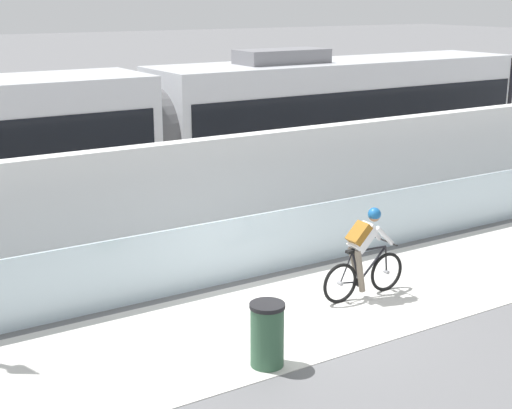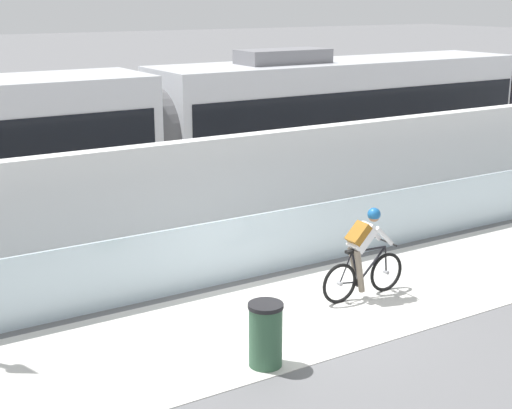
% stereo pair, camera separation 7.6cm
% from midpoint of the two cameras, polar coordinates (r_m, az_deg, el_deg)
% --- Properties ---
extents(ground_plane, '(200.00, 200.00, 0.00)m').
position_cam_midpoint_polar(ground_plane, '(12.59, 2.80, -8.40)').
color(ground_plane, slate).
extents(bike_path_deck, '(32.00, 3.20, 0.01)m').
position_cam_midpoint_polar(bike_path_deck, '(12.59, 2.80, -8.38)').
color(bike_path_deck, silver).
rests_on(bike_path_deck, ground).
extents(glass_parapet, '(32.00, 0.05, 1.22)m').
position_cam_midpoint_polar(glass_parapet, '(13.82, -1.54, -3.45)').
color(glass_parapet, silver).
rests_on(glass_parapet, ground).
extents(concrete_barrier_wall, '(32.00, 0.36, 2.37)m').
position_cam_midpoint_polar(concrete_barrier_wall, '(15.17, -5.01, 0.50)').
color(concrete_barrier_wall, white).
rests_on(concrete_barrier_wall, ground).
extents(tram_rail_near, '(32.00, 0.08, 0.01)m').
position_cam_midpoint_polar(tram_rail_near, '(17.66, -8.60, -1.42)').
color(tram_rail_near, '#595654').
rests_on(tram_rail_near, ground).
extents(tram_rail_far, '(32.00, 0.08, 0.01)m').
position_cam_midpoint_polar(tram_rail_far, '(18.93, -10.35, -0.33)').
color(tram_rail_far, '#595654').
rests_on(tram_rail_far, ground).
extents(tram, '(22.56, 2.54, 3.81)m').
position_cam_midpoint_polar(tram, '(18.06, -8.23, 5.15)').
color(tram, silver).
rests_on(tram, ground).
extents(cyclist_on_bike, '(1.77, 0.58, 1.61)m').
position_cam_midpoint_polar(cyclist_on_bike, '(13.13, 8.12, -3.76)').
color(cyclist_on_bike, black).
rests_on(cyclist_on_bike, ground).
extents(trash_bin, '(0.51, 0.51, 0.96)m').
position_cam_midpoint_polar(trash_bin, '(10.76, 0.65, -9.92)').
color(trash_bin, '#33593F').
rests_on(trash_bin, ground).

